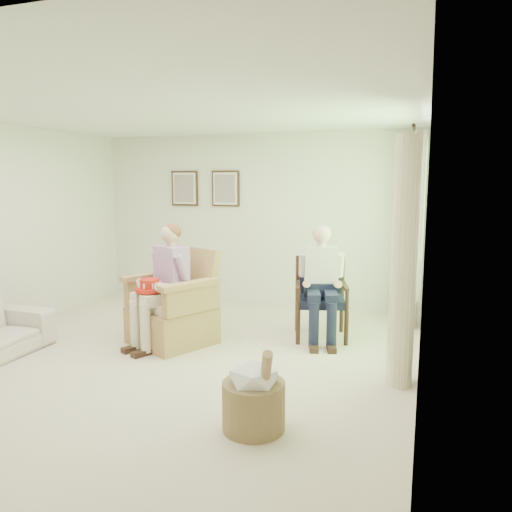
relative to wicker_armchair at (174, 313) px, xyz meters
name	(u,v)px	position (x,y,z in m)	size (l,w,h in m)	color
floor	(169,362)	(0.26, -0.62, -0.35)	(5.50, 5.50, 0.00)	beige
back_wall	(254,220)	(0.26, 2.13, 0.95)	(5.00, 0.04, 2.60)	silver
right_wall	(424,251)	(2.76, -0.62, 0.95)	(0.04, 5.50, 2.60)	silver
ceiling	(162,108)	(0.26, -0.62, 2.25)	(5.00, 5.50, 0.02)	white
window	(423,210)	(2.73, 0.58, 1.23)	(0.13, 2.50, 1.63)	#2D6B23
curtain_left	(404,263)	(2.59, -0.40, 0.80)	(0.34, 0.34, 2.30)	beige
curtain_right	(411,240)	(2.59, 1.56, 0.80)	(0.34, 0.34, 2.30)	beige
framed_print_left	(185,188)	(-0.89, 2.09, 1.43)	(0.45, 0.05, 0.55)	#382114
framed_print_right	(225,189)	(-0.19, 2.09, 1.43)	(0.45, 0.05, 0.55)	#382114
wicker_armchair	(174,313)	(0.00, 0.00, 0.00)	(0.86, 0.86, 1.11)	#A77C4F
wood_armchair	(322,295)	(1.61, 0.81, 0.17)	(0.61, 0.57, 0.94)	black
person_wicker	(166,277)	(0.00, -0.15, 0.46)	(0.40, 0.62, 1.38)	beige
person_dark	(320,275)	(1.61, 0.65, 0.44)	(0.40, 0.63, 1.35)	#171B33
red_hat	(150,286)	(-0.11, -0.32, 0.38)	(0.32, 0.32, 0.14)	red
hatbox	(254,395)	(1.59, -1.68, -0.07)	(0.52, 0.52, 0.71)	tan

